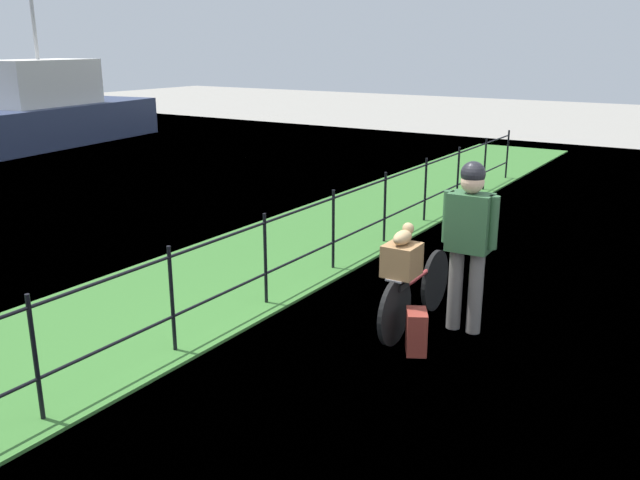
{
  "coord_description": "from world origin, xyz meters",
  "views": [
    {
      "loc": [
        -4.67,
        -2.18,
        2.71
      ],
      "look_at": [
        0.53,
        1.14,
        0.9
      ],
      "focal_mm": 37.39,
      "sensor_mm": 36.0,
      "label": 1
    }
  ],
  "objects_px": {
    "cyclist_person": "(469,232)",
    "wooden_crate": "(402,260)",
    "moored_boat_mid": "(44,114)",
    "terrier_dog": "(404,236)",
    "bicycle_main": "(415,294)",
    "backpack_on_paving": "(416,332)"
  },
  "relations": [
    {
      "from": "cyclist_person",
      "to": "moored_boat_mid",
      "type": "height_order",
      "value": "moored_boat_mid"
    },
    {
      "from": "cyclist_person",
      "to": "terrier_dog",
      "type": "bearing_deg",
      "value": 139.54
    },
    {
      "from": "terrier_dog",
      "to": "moored_boat_mid",
      "type": "xyz_separation_m",
      "value": [
        6.35,
        14.11,
        -0.18
      ]
    },
    {
      "from": "bicycle_main",
      "to": "wooden_crate",
      "type": "xyz_separation_m",
      "value": [
        -0.36,
        -0.01,
        0.46
      ]
    },
    {
      "from": "cyclist_person",
      "to": "moored_boat_mid",
      "type": "xyz_separation_m",
      "value": [
        5.84,
        14.55,
        -0.16
      ]
    },
    {
      "from": "backpack_on_paving",
      "to": "moored_boat_mid",
      "type": "distance_m",
      "value": 15.79
    },
    {
      "from": "wooden_crate",
      "to": "cyclist_person",
      "type": "xyz_separation_m",
      "value": [
        0.54,
        -0.44,
        0.2
      ]
    },
    {
      "from": "bicycle_main",
      "to": "moored_boat_mid",
      "type": "height_order",
      "value": "moored_boat_mid"
    },
    {
      "from": "wooden_crate",
      "to": "cyclist_person",
      "type": "bearing_deg",
      "value": -39.1
    },
    {
      "from": "moored_boat_mid",
      "to": "cyclist_person",
      "type": "bearing_deg",
      "value": -111.87
    },
    {
      "from": "bicycle_main",
      "to": "backpack_on_paving",
      "type": "bearing_deg",
      "value": -153.96
    },
    {
      "from": "backpack_on_paving",
      "to": "bicycle_main",
      "type": "bearing_deg",
      "value": 177.26
    },
    {
      "from": "terrier_dog",
      "to": "backpack_on_paving",
      "type": "relative_size",
      "value": 0.79
    },
    {
      "from": "backpack_on_paving",
      "to": "moored_boat_mid",
      "type": "xyz_separation_m",
      "value": [
        6.54,
        14.36,
        0.64
      ]
    },
    {
      "from": "bicycle_main",
      "to": "moored_boat_mid",
      "type": "bearing_deg",
      "value": 66.89
    },
    {
      "from": "moored_boat_mid",
      "to": "backpack_on_paving",
      "type": "bearing_deg",
      "value": -114.49
    },
    {
      "from": "bicycle_main",
      "to": "moored_boat_mid",
      "type": "relative_size",
      "value": 0.23
    },
    {
      "from": "cyclist_person",
      "to": "wooden_crate",
      "type": "bearing_deg",
      "value": 140.9
    },
    {
      "from": "cyclist_person",
      "to": "moored_boat_mid",
      "type": "distance_m",
      "value": 15.68
    },
    {
      "from": "backpack_on_paving",
      "to": "cyclist_person",
      "type": "bearing_deg",
      "value": 136.09
    },
    {
      "from": "wooden_crate",
      "to": "bicycle_main",
      "type": "bearing_deg",
      "value": 1.3
    },
    {
      "from": "bicycle_main",
      "to": "moored_boat_mid",
      "type": "distance_m",
      "value": 15.34
    }
  ]
}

